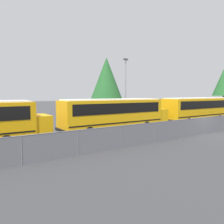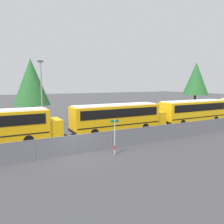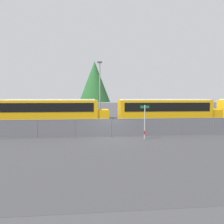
{
  "view_description": "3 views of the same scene",
  "coord_description": "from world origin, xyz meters",
  "px_view_note": "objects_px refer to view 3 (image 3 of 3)",
  "views": [
    {
      "loc": [
        -17.37,
        -11.18,
        3.53
      ],
      "look_at": [
        -5.66,
        6.14,
        1.81
      ],
      "focal_mm": 35.0,
      "sensor_mm": 36.0,
      "label": 1
    },
    {
      "loc": [
        -5.18,
        -15.47,
        5.36
      ],
      "look_at": [
        5.86,
        5.26,
        2.28
      ],
      "focal_mm": 35.0,
      "sensor_mm": 36.0,
      "label": 2
    },
    {
      "loc": [
        -1.71,
        -18.15,
        3.39
      ],
      "look_at": [
        0.66,
        5.87,
        1.67
      ],
      "focal_mm": 35.0,
      "sensor_mm": 36.0,
      "label": 3
    }
  ],
  "objects_px": {
    "tree_0": "(95,82)",
    "school_bus_3": "(166,111)",
    "light_pole": "(100,89)",
    "street_sign": "(145,121)",
    "school_bus_2": "(52,111)"
  },
  "relations": [
    {
      "from": "school_bus_2",
      "to": "school_bus_3",
      "type": "xyz_separation_m",
      "value": [
        12.37,
        -0.2,
        0.0
      ]
    },
    {
      "from": "street_sign",
      "to": "light_pole",
      "type": "xyz_separation_m",
      "value": [
        -2.99,
        12.21,
        2.91
      ]
    },
    {
      "from": "school_bus_3",
      "to": "light_pole",
      "type": "relative_size",
      "value": 1.42
    },
    {
      "from": "street_sign",
      "to": "light_pole",
      "type": "bearing_deg",
      "value": 103.76
    },
    {
      "from": "school_bus_2",
      "to": "street_sign",
      "type": "height_order",
      "value": "school_bus_2"
    },
    {
      "from": "light_pole",
      "to": "tree_0",
      "type": "distance_m",
      "value": 3.74
    },
    {
      "from": "street_sign",
      "to": "light_pole",
      "type": "relative_size",
      "value": 0.34
    },
    {
      "from": "school_bus_2",
      "to": "tree_0",
      "type": "distance_m",
      "value": 10.63
    },
    {
      "from": "school_bus_2",
      "to": "school_bus_3",
      "type": "distance_m",
      "value": 12.37
    },
    {
      "from": "school_bus_3",
      "to": "street_sign",
      "type": "relative_size",
      "value": 4.16
    },
    {
      "from": "tree_0",
      "to": "school_bus_3",
      "type": "bearing_deg",
      "value": -49.4
    },
    {
      "from": "school_bus_2",
      "to": "light_pole",
      "type": "height_order",
      "value": "light_pole"
    },
    {
      "from": "street_sign",
      "to": "school_bus_2",
      "type": "bearing_deg",
      "value": 140.13
    },
    {
      "from": "school_bus_2",
      "to": "street_sign",
      "type": "distance_m",
      "value": 10.78
    },
    {
      "from": "street_sign",
      "to": "tree_0",
      "type": "height_order",
      "value": "tree_0"
    }
  ]
}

